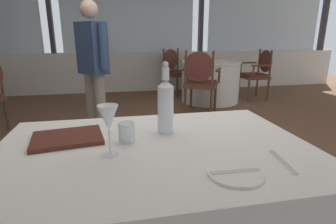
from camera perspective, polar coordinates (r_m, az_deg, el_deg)
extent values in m
plane|color=brown|center=(2.55, -1.47, -11.91)|extent=(12.98, 12.98, 0.00)
cube|color=silver|center=(6.01, -7.80, 8.47)|extent=(9.99, 0.12, 0.85)
cube|color=silver|center=(6.01, -8.30, 20.86)|extent=(2.75, 0.02, 1.75)
cube|color=#333338|center=(6.09, -24.07, 19.65)|extent=(0.08, 0.14, 1.75)
cube|color=silver|center=(6.95, 20.13, 19.42)|extent=(2.75, 0.02, 1.75)
cube|color=#333338|center=(6.29, 7.09, 20.68)|extent=(0.08, 0.14, 1.75)
cube|color=#333338|center=(7.84, 30.51, 17.75)|extent=(0.08, 0.14, 1.75)
cube|color=white|center=(1.15, -2.81, -7.74)|extent=(1.34, 0.92, 0.02)
cube|color=white|center=(1.34, -2.58, -22.32)|extent=(1.30, 0.90, 0.72)
cylinder|color=white|center=(0.96, 14.27, -12.45)|extent=(0.19, 0.19, 0.01)
cube|color=silver|center=(0.96, 14.29, -12.18)|extent=(0.17, 0.02, 0.00)
cube|color=silver|center=(1.10, 23.25, -9.66)|extent=(0.05, 0.20, 0.00)
cylinder|color=white|center=(1.28, -0.52, 0.50)|extent=(0.08, 0.08, 0.23)
cone|color=white|center=(1.25, -0.53, 6.15)|extent=(0.08, 0.08, 0.03)
cylinder|color=white|center=(1.24, -0.54, 8.19)|extent=(0.03, 0.03, 0.06)
sphere|color=silver|center=(1.24, -0.54, 10.12)|extent=(0.03, 0.03, 0.03)
cylinder|color=white|center=(1.09, -12.15, -8.81)|extent=(0.06, 0.06, 0.00)
cylinder|color=white|center=(1.07, -12.31, -6.27)|extent=(0.01, 0.01, 0.10)
cone|color=white|center=(1.04, -12.63, -1.20)|extent=(0.08, 0.08, 0.10)
cylinder|color=white|center=(1.20, -8.81, -4.26)|extent=(0.07, 0.07, 0.09)
cube|color=#512319|center=(1.29, -20.64, -5.19)|extent=(0.33, 0.27, 0.02)
cylinder|color=brown|center=(4.04, -31.14, -0.63)|extent=(0.04, 0.04, 0.40)
cylinder|color=brown|center=(3.94, -32.22, 6.65)|extent=(0.04, 0.04, 0.54)
cylinder|color=white|center=(5.03, 9.18, 10.45)|extent=(1.09, 1.09, 0.02)
cylinder|color=white|center=(5.08, 9.00, 6.31)|extent=(1.06, 1.06, 0.72)
cube|color=brown|center=(5.66, 2.01, 8.05)|extent=(0.63, 0.63, 0.05)
cube|color=brown|center=(5.66, 2.02, 8.48)|extent=(0.58, 0.58, 0.04)
cylinder|color=brown|center=(5.70, 4.85, 5.81)|extent=(0.04, 0.04, 0.39)
cylinder|color=brown|center=(5.42, 1.93, 5.33)|extent=(0.04, 0.04, 0.39)
cylinder|color=brown|center=(5.97, 2.04, 6.33)|extent=(0.04, 0.04, 0.39)
cylinder|color=brown|center=(5.71, -0.86, 5.88)|extent=(0.04, 0.04, 0.39)
cylinder|color=brown|center=(5.91, 2.09, 11.04)|extent=(0.04, 0.04, 0.49)
cylinder|color=brown|center=(5.64, -0.89, 10.82)|extent=(0.04, 0.04, 0.49)
ellipsoid|color=brown|center=(5.78, 0.54, 11.19)|extent=(0.36, 0.24, 0.42)
torus|color=brown|center=(5.78, 0.54, 11.19)|extent=(0.38, 0.24, 0.43)
cube|color=brown|center=(5.79, 3.99, 10.65)|extent=(0.22, 0.34, 0.03)
cylinder|color=brown|center=(5.71, 4.99, 9.43)|extent=(0.03, 0.03, 0.22)
cube|color=brown|center=(5.45, 0.26, 10.35)|extent=(0.22, 0.34, 0.03)
cylinder|color=brown|center=(5.36, 1.28, 9.07)|extent=(0.03, 0.03, 0.22)
cube|color=brown|center=(4.20, 7.08, 5.71)|extent=(0.63, 0.63, 0.05)
cube|color=brown|center=(4.19, 7.10, 6.29)|extent=(0.58, 0.58, 0.04)
cylinder|color=brown|center=(4.48, 4.96, 3.28)|extent=(0.04, 0.04, 0.43)
cylinder|color=brown|center=(4.41, 10.03, 2.89)|extent=(0.04, 0.04, 0.43)
cylinder|color=brown|center=(4.10, 3.68, 2.13)|extent=(0.04, 0.04, 0.43)
cylinder|color=brown|center=(4.03, 9.20, 1.68)|extent=(0.04, 0.04, 0.43)
cylinder|color=brown|center=(4.01, 3.81, 9.36)|extent=(0.04, 0.04, 0.51)
cylinder|color=brown|center=(3.93, 9.54, 9.05)|extent=(0.04, 0.04, 0.51)
ellipsoid|color=brown|center=(3.95, 6.61, 9.56)|extent=(0.36, 0.24, 0.43)
torus|color=brown|center=(3.95, 6.61, 9.56)|extent=(0.40, 0.24, 0.44)
cube|color=brown|center=(4.24, 3.89, 9.23)|extent=(0.21, 0.34, 0.03)
cylinder|color=brown|center=(4.39, 4.32, 8.00)|extent=(0.03, 0.03, 0.22)
cube|color=brown|center=(4.15, 10.68, 8.85)|extent=(0.21, 0.34, 0.03)
cylinder|color=brown|center=(4.30, 10.86, 7.60)|extent=(0.03, 0.03, 0.22)
cube|color=brown|center=(5.44, 17.85, 7.15)|extent=(0.46, 0.46, 0.05)
cube|color=brown|center=(5.44, 17.89, 7.59)|extent=(0.43, 0.43, 0.04)
cylinder|color=brown|center=(5.21, 16.79, 4.32)|extent=(0.04, 0.04, 0.41)
cylinder|color=brown|center=(5.56, 14.84, 5.16)|extent=(0.04, 0.04, 0.41)
cylinder|color=brown|center=(5.41, 20.52, 4.40)|extent=(0.04, 0.04, 0.41)
cylinder|color=brown|center=(5.75, 18.42, 5.22)|extent=(0.04, 0.04, 0.41)
cylinder|color=brown|center=(5.35, 21.04, 9.63)|extent=(0.04, 0.04, 0.49)
cylinder|color=brown|center=(5.68, 18.87, 10.15)|extent=(0.04, 0.04, 0.49)
ellipsoid|color=brown|center=(5.52, 20.08, 10.15)|extent=(0.05, 0.39, 0.41)
torus|color=brown|center=(5.52, 20.08, 10.15)|extent=(0.04, 0.42, 0.42)
cube|color=brown|center=(5.19, 19.24, 9.37)|extent=(0.37, 0.04, 0.03)
cylinder|color=brown|center=(5.13, 17.77, 8.19)|extent=(0.03, 0.03, 0.22)
cube|color=brown|center=(5.62, 16.62, 10.03)|extent=(0.37, 0.04, 0.03)
cylinder|color=brown|center=(5.57, 15.24, 8.94)|extent=(0.03, 0.03, 0.22)
cylinder|color=gray|center=(3.26, -14.19, 1.11)|extent=(0.13, 0.13, 0.77)
cylinder|color=gray|center=(3.41, -15.91, 1.61)|extent=(0.13, 0.13, 0.77)
cube|color=#334770|center=(3.24, -15.94, 12.93)|extent=(0.38, 0.41, 0.58)
sphere|color=beige|center=(3.25, -16.53, 20.28)|extent=(0.20, 0.20, 0.20)
cylinder|color=#334770|center=(3.05, -13.68, 13.48)|extent=(0.09, 0.09, 0.49)
cylinder|color=#334770|center=(3.42, -18.03, 13.38)|extent=(0.09, 0.09, 0.49)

